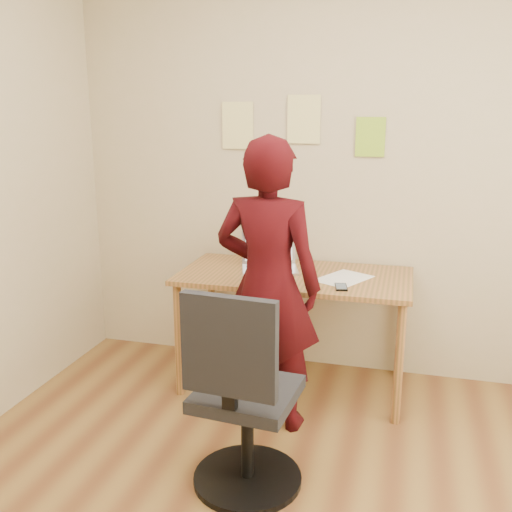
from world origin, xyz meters
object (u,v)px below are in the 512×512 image
(office_chair, at_px, (242,407))
(person, at_px, (268,286))
(desk, at_px, (294,287))
(laptop, at_px, (269,261))
(phone, at_px, (341,287))

(office_chair, bearing_deg, person, 98.52)
(desk, bearing_deg, laptop, 157.68)
(person, bearing_deg, phone, -141.01)
(desk, bearing_deg, phone, -34.25)
(desk, distance_m, person, 0.48)
(person, bearing_deg, laptop, -72.32)
(desk, distance_m, office_chair, 1.11)
(phone, height_order, office_chair, office_chair)
(phone, distance_m, person, 0.44)
(office_chair, height_order, person, person)
(person, bearing_deg, desk, -92.09)
(desk, height_order, office_chair, office_chair)
(laptop, bearing_deg, office_chair, -99.67)
(office_chair, xyz_separation_m, person, (-0.04, 0.62, 0.38))
(laptop, bearing_deg, person, -94.69)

